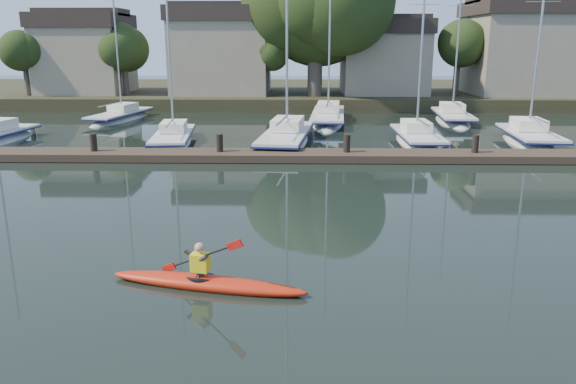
{
  "coord_description": "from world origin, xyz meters",
  "views": [
    {
      "loc": [
        0.78,
        -12.07,
        5.44
      ],
      "look_at": [
        0.45,
        3.63,
        1.2
      ],
      "focal_mm": 35.0,
      "sensor_mm": 36.0,
      "label": 1
    }
  ],
  "objects_px": {
    "sailboat_1": "(174,146)",
    "sailboat_7": "(452,124)",
    "sailboat_2": "(286,147)",
    "sailboat_5": "(121,122)",
    "sailboat_3": "(416,146)",
    "dock": "(283,155)",
    "kayak": "(206,280)",
    "sailboat_6": "(328,125)",
    "sailboat_4": "(528,147)"
  },
  "relations": [
    {
      "from": "sailboat_2",
      "to": "sailboat_3",
      "type": "relative_size",
      "value": 1.3
    },
    {
      "from": "kayak",
      "to": "sailboat_4",
      "type": "xyz_separation_m",
      "value": [
        14.71,
        18.97,
        -0.39
      ]
    },
    {
      "from": "kayak",
      "to": "sailboat_2",
      "type": "distance_m",
      "value": 18.61
    },
    {
      "from": "sailboat_4",
      "to": "sailboat_5",
      "type": "height_order",
      "value": "sailboat_5"
    },
    {
      "from": "sailboat_5",
      "to": "sailboat_7",
      "type": "xyz_separation_m",
      "value": [
        23.37,
        -0.33,
        -0.03
      ]
    },
    {
      "from": "sailboat_1",
      "to": "sailboat_5",
      "type": "distance_m",
      "value": 10.88
    },
    {
      "from": "dock",
      "to": "sailboat_2",
      "type": "height_order",
      "value": "sailboat_2"
    },
    {
      "from": "sailboat_1",
      "to": "sailboat_4",
      "type": "bearing_deg",
      "value": -4.82
    },
    {
      "from": "sailboat_1",
      "to": "sailboat_7",
      "type": "xyz_separation_m",
      "value": [
        17.58,
        8.88,
        -0.02
      ]
    },
    {
      "from": "sailboat_3",
      "to": "sailboat_5",
      "type": "bearing_deg",
      "value": 154.87
    },
    {
      "from": "kayak",
      "to": "sailboat_2",
      "type": "relative_size",
      "value": 0.29
    },
    {
      "from": "sailboat_1",
      "to": "sailboat_5",
      "type": "relative_size",
      "value": 0.95
    },
    {
      "from": "dock",
      "to": "kayak",
      "type": "bearing_deg",
      "value": -95.3
    },
    {
      "from": "sailboat_4",
      "to": "sailboat_7",
      "type": "relative_size",
      "value": 0.97
    },
    {
      "from": "sailboat_5",
      "to": "sailboat_6",
      "type": "relative_size",
      "value": 0.81
    },
    {
      "from": "kayak",
      "to": "sailboat_5",
      "type": "bearing_deg",
      "value": 123.05
    },
    {
      "from": "sailboat_1",
      "to": "sailboat_2",
      "type": "relative_size",
      "value": 0.79
    },
    {
      "from": "sailboat_4",
      "to": "sailboat_5",
      "type": "relative_size",
      "value": 0.94
    },
    {
      "from": "sailboat_1",
      "to": "sailboat_3",
      "type": "relative_size",
      "value": 1.03
    },
    {
      "from": "sailboat_3",
      "to": "sailboat_7",
      "type": "height_order",
      "value": "sailboat_7"
    },
    {
      "from": "sailboat_5",
      "to": "kayak",
      "type": "bearing_deg",
      "value": -58.26
    },
    {
      "from": "sailboat_1",
      "to": "sailboat_4",
      "type": "height_order",
      "value": "sailboat_1"
    },
    {
      "from": "sailboat_2",
      "to": "sailboat_4",
      "type": "distance_m",
      "value": 13.34
    },
    {
      "from": "sailboat_4",
      "to": "sailboat_7",
      "type": "xyz_separation_m",
      "value": [
        -1.96,
        8.52,
        0.01
      ]
    },
    {
      "from": "sailboat_6",
      "to": "sailboat_5",
      "type": "bearing_deg",
      "value": -178.39
    },
    {
      "from": "sailboat_1",
      "to": "dock",
      "type": "bearing_deg",
      "value": -40.65
    },
    {
      "from": "sailboat_7",
      "to": "sailboat_1",
      "type": "bearing_deg",
      "value": -147.88
    },
    {
      "from": "kayak",
      "to": "sailboat_2",
      "type": "xyz_separation_m",
      "value": [
        1.38,
        18.55,
        -0.39
      ]
    },
    {
      "from": "sailboat_4",
      "to": "sailboat_7",
      "type": "bearing_deg",
      "value": 108.0
    },
    {
      "from": "kayak",
      "to": "dock",
      "type": "height_order",
      "value": "kayak"
    },
    {
      "from": "sailboat_1",
      "to": "sailboat_6",
      "type": "xyz_separation_m",
      "value": [
        8.9,
        8.53,
        -0.02
      ]
    },
    {
      "from": "dock",
      "to": "sailboat_4",
      "type": "height_order",
      "value": "sailboat_4"
    },
    {
      "from": "sailboat_3",
      "to": "sailboat_4",
      "type": "relative_size",
      "value": 0.98
    },
    {
      "from": "sailboat_2",
      "to": "sailboat_4",
      "type": "relative_size",
      "value": 1.27
    },
    {
      "from": "sailboat_5",
      "to": "sailboat_3",
      "type": "bearing_deg",
      "value": -14.08
    },
    {
      "from": "dock",
      "to": "sailboat_4",
      "type": "bearing_deg",
      "value": 19.14
    },
    {
      "from": "kayak",
      "to": "sailboat_3",
      "type": "xyz_separation_m",
      "value": [
        8.56,
        18.91,
        -0.37
      ]
    },
    {
      "from": "sailboat_1",
      "to": "sailboat_5",
      "type": "bearing_deg",
      "value": 116.24
    },
    {
      "from": "sailboat_1",
      "to": "sailboat_7",
      "type": "relative_size",
      "value": 0.98
    },
    {
      "from": "sailboat_4",
      "to": "sailboat_6",
      "type": "height_order",
      "value": "sailboat_6"
    },
    {
      "from": "dock",
      "to": "sailboat_6",
      "type": "distance_m",
      "value": 13.1
    },
    {
      "from": "sailboat_1",
      "to": "sailboat_3",
      "type": "distance_m",
      "value": 13.4
    },
    {
      "from": "dock",
      "to": "sailboat_6",
      "type": "relative_size",
      "value": 1.99
    },
    {
      "from": "dock",
      "to": "sailboat_7",
      "type": "distance_m",
      "value": 17.43
    },
    {
      "from": "sailboat_3",
      "to": "sailboat_1",
      "type": "bearing_deg",
      "value": -178.92
    },
    {
      "from": "dock",
      "to": "sailboat_1",
      "type": "height_order",
      "value": "sailboat_1"
    },
    {
      "from": "sailboat_4",
      "to": "dock",
      "type": "bearing_deg",
      "value": -155.85
    },
    {
      "from": "sailboat_1",
      "to": "sailboat_6",
      "type": "height_order",
      "value": "sailboat_6"
    },
    {
      "from": "sailboat_4",
      "to": "sailboat_5",
      "type": "xyz_separation_m",
      "value": [
        -25.33,
        8.85,
        0.04
      ]
    },
    {
      "from": "sailboat_1",
      "to": "sailboat_4",
      "type": "distance_m",
      "value": 19.55
    }
  ]
}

